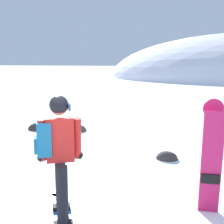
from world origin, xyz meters
name	(u,v)px	position (x,y,z in m)	size (l,w,h in m)	color
snowboarder_main	(58,155)	(-0.20, 0.38, 0.92)	(0.90, 1.71, 1.71)	blue
spare_snowboard	(212,158)	(1.83, 0.93, 0.84)	(0.28, 0.25, 1.65)	#D11E5B
rock_dark	(37,129)	(-2.93, 5.44, 0.00)	(0.59, 0.50, 0.41)	#383333
rock_mid	(78,131)	(-1.58, 5.51, 0.00)	(0.53, 0.45, 0.37)	#4C4742
rock_small	(167,159)	(1.21, 3.27, 0.00)	(0.48, 0.41, 0.34)	#383333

